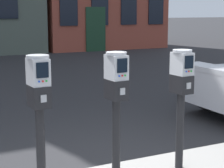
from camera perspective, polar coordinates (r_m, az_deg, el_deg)
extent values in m
cylinder|color=black|center=(4.06, -10.05, -9.48)|extent=(0.10, 0.10, 0.91)
cube|color=black|center=(3.91, -10.31, -1.70)|extent=(0.19, 0.25, 0.21)
cube|color=#A5A8AD|center=(3.79, -9.66, -2.05)|extent=(0.06, 0.02, 0.07)
cube|color=#B7BABF|center=(3.86, -10.42, 1.71)|extent=(0.19, 0.24, 0.26)
cube|color=black|center=(3.75, -9.82, 1.94)|extent=(0.12, 0.02, 0.14)
cylinder|color=blue|center=(3.75, -10.26, 0.33)|extent=(0.02, 0.01, 0.02)
cylinder|color=red|center=(3.77, -9.76, 0.38)|extent=(0.02, 0.01, 0.02)
cylinder|color=green|center=(3.78, -9.27, 0.43)|extent=(0.02, 0.01, 0.02)
cylinder|color=#B7BABF|center=(3.85, -10.49, 3.83)|extent=(0.23, 0.23, 0.03)
cylinder|color=black|center=(4.34, 0.58, -8.01)|extent=(0.10, 0.10, 0.91)
cube|color=black|center=(4.20, 0.60, -0.76)|extent=(0.19, 0.25, 0.21)
cube|color=#A5A8AD|center=(4.10, 1.50, -1.06)|extent=(0.06, 0.02, 0.07)
cube|color=#B7BABF|center=(4.16, 0.61, 2.39)|extent=(0.19, 0.24, 0.26)
cube|color=black|center=(4.06, 1.46, 2.62)|extent=(0.12, 0.02, 0.14)
cylinder|color=blue|center=(4.05, 1.05, 1.14)|extent=(0.02, 0.01, 0.02)
cylinder|color=red|center=(4.07, 1.47, 1.18)|extent=(0.02, 0.01, 0.02)
cylinder|color=green|center=(4.09, 1.89, 1.22)|extent=(0.02, 0.01, 0.02)
cylinder|color=#B7BABF|center=(4.14, 0.61, 4.36)|extent=(0.23, 0.23, 0.03)
cylinder|color=black|center=(4.76, 9.58, -6.56)|extent=(0.10, 0.10, 0.90)
cube|color=black|center=(4.63, 9.79, 0.01)|extent=(0.19, 0.25, 0.21)
cube|color=#A5A8AD|center=(4.53, 10.81, -0.24)|extent=(0.06, 0.02, 0.07)
cube|color=#B7BABF|center=(4.59, 9.88, 2.85)|extent=(0.19, 0.24, 0.25)
cube|color=black|center=(4.50, 10.86, 3.06)|extent=(0.12, 0.02, 0.14)
cylinder|color=blue|center=(4.49, 10.49, 1.74)|extent=(0.02, 0.01, 0.02)
cylinder|color=red|center=(4.51, 10.83, 1.77)|extent=(0.02, 0.01, 0.02)
cylinder|color=green|center=(4.53, 11.17, 1.80)|extent=(0.02, 0.01, 0.02)
cylinder|color=#B7BABF|center=(4.57, 9.94, 4.62)|extent=(0.23, 0.23, 0.03)
cube|color=silver|center=(7.17, 14.91, 1.86)|extent=(0.45, 1.68, 0.10)
cube|color=white|center=(7.61, 10.16, 0.10)|extent=(0.04, 0.20, 0.14)
cylinder|color=black|center=(8.21, 13.65, -1.41)|extent=(0.64, 0.22, 0.64)
cube|color=black|center=(18.07, -14.65, 11.47)|extent=(0.90, 0.06, 1.60)
cube|color=black|center=(18.82, -6.15, 10.63)|extent=(0.86, 0.06, 1.60)
cube|color=black|center=(19.41, -1.73, 10.68)|extent=(0.86, 0.06, 1.60)
cube|color=black|center=(20.11, 2.40, 10.67)|extent=(0.86, 0.06, 1.60)
cube|color=black|center=(20.90, 6.24, 10.61)|extent=(0.86, 0.06, 1.60)
cube|color=#193823|center=(19.34, -2.33, 7.75)|extent=(1.00, 0.07, 2.10)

